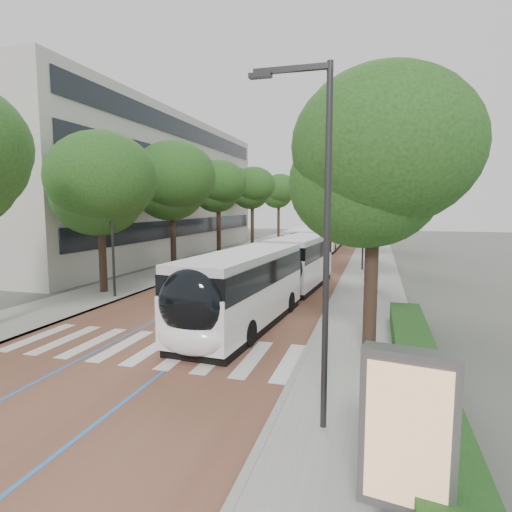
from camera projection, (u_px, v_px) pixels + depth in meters
The scene contains 21 objects.
ground at pixel (133, 358), 14.50m from camera, with size 160.00×160.00×0.00m, color #51544C.
road at pixel (311, 247), 52.71m from camera, with size 11.00×140.00×0.02m, color brown.
sidewalk_left at pixel (252, 245), 54.74m from camera, with size 4.00×140.00×0.12m, color gray.
sidewalk_right at pixel (374, 249), 50.67m from camera, with size 4.00×140.00×0.12m, color gray.
kerb_left at pixel (267, 246), 54.22m from camera, with size 0.20×140.00×0.14m, color gray.
kerb_right at pixel (357, 248), 51.18m from camera, with size 0.20×140.00×0.14m, color gray.
zebra_crossing at pixel (153, 348), 15.40m from camera, with size 10.55×3.60×0.01m.
lane_line_left at pixel (298, 247), 53.14m from camera, with size 0.12×126.00×0.01m, color blue.
lane_line_right at pixel (324, 247), 52.27m from camera, with size 0.12×126.00×0.01m, color blue.
office_building at pixel (113, 188), 45.70m from camera, with size 18.11×40.00×14.00m.
hedge at pixel (419, 371), 11.97m from camera, with size 1.20×14.00×0.80m, color #193E15.
streetlight_near at pixel (319, 220), 9.27m from camera, with size 1.82×0.20×8.00m.
streetlight_far at pixel (361, 210), 33.15m from camera, with size 1.82×0.20×8.00m.
lamp_post_left at pixel (112, 224), 23.31m from camera, with size 0.14×0.14×8.00m, color #2A2A2D.
trees_left at pixel (197, 188), 37.57m from camera, with size 6.36×60.62×9.53m.
trees_right at pixel (377, 187), 32.30m from camera, with size 5.82×47.81×9.20m.
lead_bus at pixel (272, 275), 21.58m from camera, with size 3.96×18.54×3.20m.
bus_queued_0 at pixel (308, 246), 37.26m from camera, with size 2.60×12.41×3.20m.
bus_queued_1 at pixel (327, 236), 49.74m from camera, with size 2.60×12.41×3.20m.
bus_queued_2 at pixel (335, 230), 61.95m from camera, with size 2.99×12.48×3.20m.
ad_panel at pixel (408, 440), 6.40m from camera, with size 1.45×0.64×2.92m.
Camera 1 is at (7.85, -12.31, 5.14)m, focal length 30.00 mm.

